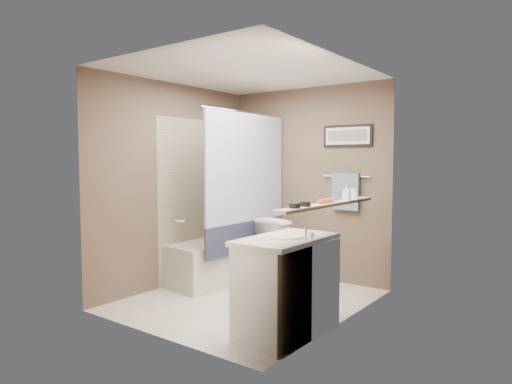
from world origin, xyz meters
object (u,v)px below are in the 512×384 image
Objects in this scene: bathtub at (224,260)px; vanity at (287,288)px; candle_bowl_far at (305,204)px; candle_bowl_near at (295,206)px; hair_brush_front at (326,201)px; soap_bottle at (347,192)px; toilet at (291,250)px; glass_jar at (354,194)px.

bathtub is 1.91m from vanity.
candle_bowl_far is at bearing -0.45° from vanity.
hair_brush_front is (0.00, 0.51, 0.00)m from candle_bowl_near.
soap_bottle reaches higher than bathtub.
toilet is (0.76, 0.36, 0.16)m from bathtub.
toilet is 3.70× the size of hair_brush_front.
candle_bowl_near reaches higher than bathtub.
candle_bowl_near is (1.79, -1.22, 0.89)m from bathtub.
soap_bottle is at bearing 90.00° from candle_bowl_near.
candle_bowl_far is 0.93m from glass_jar.
vanity is 9.00× the size of glass_jar.
candle_bowl_near is (0.19, -0.18, 0.73)m from vanity.
candle_bowl_near is at bearing -90.00° from hair_brush_front.
candle_bowl_far is (1.79, -1.06, 0.89)m from bathtub.
bathtub is 6.82× the size of hair_brush_front.
hair_brush_front is (1.79, -0.71, 0.89)m from bathtub.
vanity is 0.83m from hair_brush_front.
bathtub is at bearing 151.38° from vanity.
glass_jar is (0.00, 0.93, 0.03)m from candle_bowl_far.
bathtub is at bearing 158.34° from hair_brush_front.
vanity reaches higher than bathtub.
glass_jar is at bearing 82.94° from vanity.
toilet is at bearing 125.91° from candle_bowl_far.
soap_bottle reaches higher than hair_brush_front.
candle_bowl_far is (0.19, -0.02, 0.73)m from vanity.
toilet is 1.66m from hair_brush_front.
toilet is at bearing 122.98° from candle_bowl_near.
candle_bowl_near is 0.51m from hair_brush_front.
toilet is 8.15× the size of glass_jar.
candle_bowl_near reaches higher than toilet.
vanity is at bearing 131.77° from toilet.
candle_bowl_near is at bearing 133.78° from toilet.
toilet is 1.44m from soap_bottle.
bathtub is at bearing 149.39° from candle_bowl_far.
vanity is (0.84, -1.40, -0.01)m from toilet.
candle_bowl_near is 1.00× the size of candle_bowl_far.
soap_bottle is (0.00, 0.93, 0.05)m from candle_bowl_near.
bathtub is 15.00× the size of glass_jar.
vanity is at bearing -119.18° from hair_brush_front.
toilet is at bearing 154.38° from glass_jar.
hair_brush_front reaches higher than vanity.
candle_bowl_far is at bearing -90.00° from hair_brush_front.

